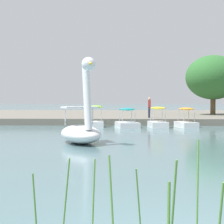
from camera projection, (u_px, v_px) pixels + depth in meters
name	position (u px, v px, depth m)	size (l,w,h in m)	color
shore_bank_far	(135.00, 115.00, 41.03)	(144.20, 27.29, 0.52)	#6B665B
swan_boat	(81.00, 128.00, 16.00)	(2.76, 3.56, 3.72)	white
pedal_boat_orange	(186.00, 121.00, 25.89)	(1.54, 2.37, 1.43)	white
pedal_boat_yellow	(158.00, 121.00, 25.64)	(1.38, 2.36, 1.49)	white
pedal_boat_teal	(127.00, 122.00, 25.67)	(1.87, 2.56, 1.40)	white
pedal_boat_lime	(96.00, 121.00, 26.06)	(1.23, 2.00, 1.58)	white
tree_broadleaf_left	(213.00, 78.00, 36.17)	(7.69, 7.48, 6.00)	brown
person_on_path	(149.00, 107.00, 29.37)	(0.23, 0.23, 1.68)	#23283D
reed_clump_foreground	(146.00, 215.00, 4.13)	(2.16, 0.92, 1.42)	#4C7F33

